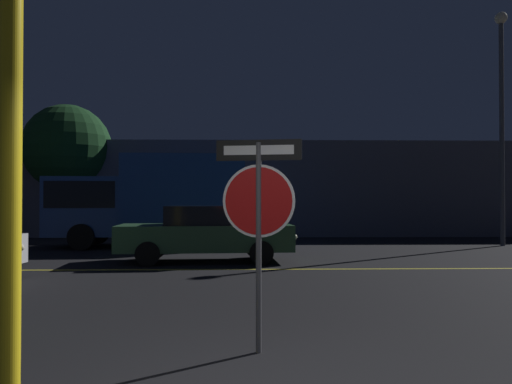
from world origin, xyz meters
TOP-DOWN VIEW (x-y plane):
  - road_center_stripe at (0.00, 8.00)m, footprint 40.68×0.12m
  - stop_sign at (-0.00, 1.74)m, footprint 0.91×0.19m
  - yellow_pole_left at (-1.84, 0.07)m, footprint 0.16×0.16m
  - passing_car_2 at (-1.18, 9.49)m, footprint 4.64×2.01m
  - delivery_truck at (-3.41, 13.67)m, footprint 6.64×2.59m
  - street_lamp at (8.92, 13.71)m, footprint 0.42×0.42m
  - tree_0 at (-7.76, 18.07)m, footprint 3.73×3.73m
  - building_backdrop at (-0.84, 19.50)m, footprint 30.67×3.57m

SIDE VIEW (x-z plane):
  - road_center_stripe at x=0.00m, z-range 0.00..0.01m
  - passing_car_2 at x=-1.18m, z-range 0.00..1.45m
  - stop_sign at x=0.00m, z-range 0.47..2.73m
  - delivery_truck at x=-3.41m, z-range 0.08..3.21m
  - yellow_pole_left at x=-1.84m, z-range 0.00..3.48m
  - building_backdrop at x=-0.84m, z-range 0.00..4.17m
  - tree_0 at x=-7.76m, z-range 0.97..6.68m
  - street_lamp at x=8.92m, z-range 0.92..9.15m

